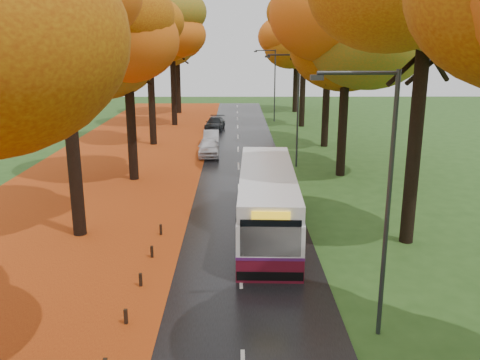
{
  "coord_description": "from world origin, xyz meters",
  "views": [
    {
      "loc": [
        -0.18,
        -5.87,
        8.67
      ],
      "look_at": [
        0.0,
        16.61,
        2.6
      ],
      "focal_mm": 38.0,
      "sensor_mm": 36.0,
      "label": 1
    }
  ],
  "objects_px": {
    "streetlamp_far": "(273,80)",
    "bus": "(267,199)",
    "car_white": "(209,147)",
    "car_dark": "(215,123)",
    "car_silver": "(211,138)",
    "streetlamp_near": "(381,187)",
    "streetlamp_mid": "(295,101)"
  },
  "relations": [
    {
      "from": "streetlamp_mid",
      "to": "bus",
      "type": "height_order",
      "value": "streetlamp_mid"
    },
    {
      "from": "streetlamp_far",
      "to": "car_white",
      "type": "bearing_deg",
      "value": -108.76
    },
    {
      "from": "bus",
      "to": "car_white",
      "type": "height_order",
      "value": "bus"
    },
    {
      "from": "car_dark",
      "to": "streetlamp_far",
      "type": "bearing_deg",
      "value": 47.85
    },
    {
      "from": "streetlamp_near",
      "to": "streetlamp_mid",
      "type": "relative_size",
      "value": 1.0
    },
    {
      "from": "bus",
      "to": "car_silver",
      "type": "height_order",
      "value": "bus"
    },
    {
      "from": "car_white",
      "to": "car_silver",
      "type": "height_order",
      "value": "car_white"
    },
    {
      "from": "streetlamp_mid",
      "to": "streetlamp_far",
      "type": "distance_m",
      "value": 22.0
    },
    {
      "from": "bus",
      "to": "car_dark",
      "type": "bearing_deg",
      "value": 99.1
    },
    {
      "from": "bus",
      "to": "streetlamp_near",
      "type": "bearing_deg",
      "value": -71.15
    },
    {
      "from": "streetlamp_near",
      "to": "car_white",
      "type": "distance_m",
      "value": 26.53
    },
    {
      "from": "streetlamp_far",
      "to": "car_silver",
      "type": "distance_m",
      "value": 15.92
    },
    {
      "from": "streetlamp_far",
      "to": "bus",
      "type": "relative_size",
      "value": 0.71
    },
    {
      "from": "streetlamp_near",
      "to": "car_dark",
      "type": "height_order",
      "value": "streetlamp_near"
    },
    {
      "from": "car_silver",
      "to": "streetlamp_mid",
      "type": "bearing_deg",
      "value": -52.86
    },
    {
      "from": "car_white",
      "to": "car_dark",
      "type": "bearing_deg",
      "value": 87.26
    },
    {
      "from": "streetlamp_far",
      "to": "car_dark",
      "type": "height_order",
      "value": "streetlamp_far"
    },
    {
      "from": "streetlamp_mid",
      "to": "bus",
      "type": "relative_size",
      "value": 0.71
    },
    {
      "from": "streetlamp_near",
      "to": "car_dark",
      "type": "xyz_separation_m",
      "value": [
        -6.3,
        38.29,
        -4.04
      ]
    },
    {
      "from": "streetlamp_mid",
      "to": "bus",
      "type": "bearing_deg",
      "value": -101.53
    },
    {
      "from": "streetlamp_mid",
      "to": "car_white",
      "type": "distance_m",
      "value": 8.22
    },
    {
      "from": "bus",
      "to": "car_white",
      "type": "relative_size",
      "value": 2.81
    },
    {
      "from": "streetlamp_far",
      "to": "car_silver",
      "type": "bearing_deg",
      "value": -114.14
    },
    {
      "from": "streetlamp_mid",
      "to": "car_white",
      "type": "bearing_deg",
      "value": 151.19
    },
    {
      "from": "streetlamp_far",
      "to": "car_dark",
      "type": "bearing_deg",
      "value": -137.79
    },
    {
      "from": "streetlamp_far",
      "to": "car_silver",
      "type": "height_order",
      "value": "streetlamp_far"
    },
    {
      "from": "bus",
      "to": "streetlamp_far",
      "type": "bearing_deg",
      "value": 87.72
    },
    {
      "from": "streetlamp_far",
      "to": "car_silver",
      "type": "xyz_separation_m",
      "value": [
        -6.3,
        -14.05,
        -4.05
      ]
    },
    {
      "from": "streetlamp_near",
      "to": "streetlamp_far",
      "type": "bearing_deg",
      "value": 90.0
    },
    {
      "from": "streetlamp_mid",
      "to": "car_white",
      "type": "height_order",
      "value": "streetlamp_mid"
    },
    {
      "from": "car_white",
      "to": "car_silver",
      "type": "xyz_separation_m",
      "value": [
        0.0,
        4.49,
        -0.05
      ]
    },
    {
      "from": "bus",
      "to": "car_dark",
      "type": "xyz_separation_m",
      "value": [
        -3.62,
        29.41,
        -0.91
      ]
    }
  ]
}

